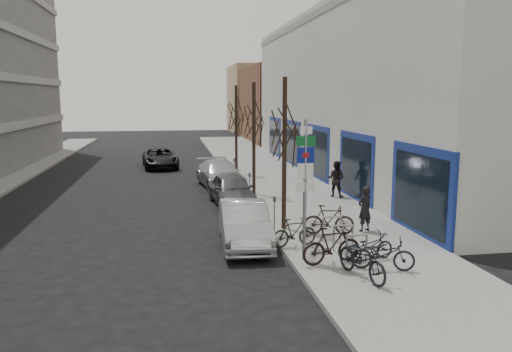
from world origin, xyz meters
name	(u,v)px	position (x,y,z in m)	size (l,w,h in m)	color
ground	(222,269)	(0.00, 0.00, 0.00)	(120.00, 120.00, 0.00)	black
sidewalk_east	(292,194)	(4.50, 10.00, 0.07)	(5.00, 70.00, 0.15)	slate
commercial_building	(461,94)	(17.00, 16.00, 5.00)	(20.00, 32.00, 10.00)	#B7B7B2
brick_building_far	(302,104)	(13.00, 40.00, 4.00)	(12.00, 14.00, 8.00)	brown
tan_building_far	(278,99)	(13.50, 55.00, 4.50)	(13.00, 12.00, 9.00)	#937A5B
highway_sign_pole	(305,181)	(2.40, -0.01, 2.46)	(0.55, 0.10, 4.20)	gray
bike_rack	(343,235)	(3.80, 0.60, 0.66)	(0.66, 2.26, 0.83)	gray
tree_near	(285,118)	(2.60, 3.50, 4.10)	(1.80, 1.80, 5.50)	black
tree_mid	(254,112)	(2.60, 10.00, 4.10)	(1.80, 1.80, 5.50)	black
tree_far	(236,109)	(2.60, 16.50, 4.10)	(1.80, 1.80, 5.50)	black
meter_front	(274,211)	(2.15, 3.00, 0.92)	(0.10, 0.08, 1.27)	gray
meter_mid	(250,184)	(2.15, 8.50, 0.92)	(0.10, 0.08, 1.27)	gray
meter_back	(234,167)	(2.15, 14.00, 0.92)	(0.10, 0.08, 1.27)	gray
bike_near_left	(362,256)	(3.49, -1.72, 0.75)	(0.60, 1.97, 1.21)	black
bike_near_right	(332,245)	(3.07, -0.50, 0.70)	(0.54, 1.81, 1.10)	black
bike_mid_curb	(369,244)	(4.24, -0.36, 0.63)	(0.47, 1.56, 0.95)	black
bike_mid_inner	(294,232)	(2.43, 1.29, 0.62)	(0.46, 1.54, 0.93)	black
bike_far_curb	(383,251)	(4.28, -1.20, 0.68)	(0.52, 1.72, 1.05)	black
bike_far_inner	(329,220)	(3.93, 2.43, 0.68)	(0.52, 1.74, 1.06)	black
parked_car_front	(244,224)	(0.98, 2.23, 0.71)	(1.50, 4.29, 1.42)	#AFB0B5
parked_car_mid	(232,190)	(1.32, 8.35, 0.71)	(1.67, 4.15, 1.42)	#4C4C51
parked_car_back	(220,174)	(1.25, 12.89, 0.71)	(1.99, 4.90, 1.42)	#A9A8AE
lane_car	(160,158)	(-2.07, 21.09, 0.67)	(2.23, 4.83, 1.34)	black
pedestrian_near	(365,209)	(5.31, 2.66, 0.95)	(0.58, 0.38, 1.60)	black
pedestrian_far	(336,179)	(6.31, 8.72, 1.01)	(0.63, 0.43, 1.72)	black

